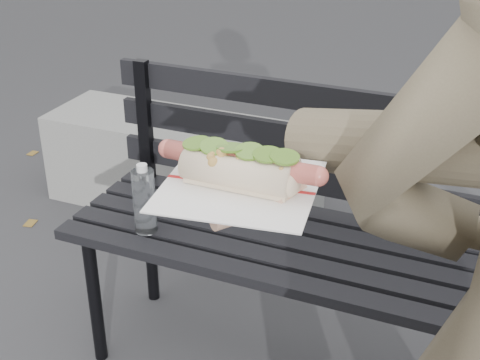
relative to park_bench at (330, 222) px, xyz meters
name	(u,v)px	position (x,y,z in m)	size (l,w,h in m)	color
park_bench	(330,222)	(0.00, 0.00, 0.00)	(1.50, 0.44, 0.88)	black
concrete_block	(183,164)	(-0.87, 0.77, -0.32)	(1.20, 0.40, 0.40)	slate
held_hotdog	(413,159)	(0.31, -0.83, 0.61)	(0.63, 0.32, 0.20)	brown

